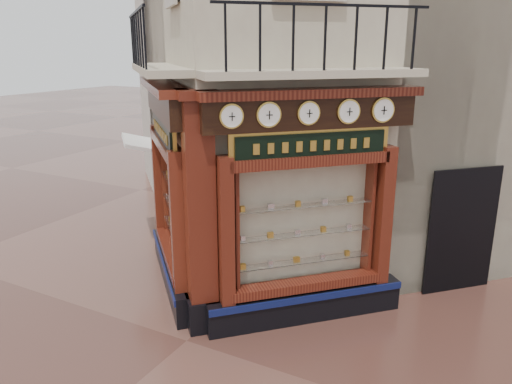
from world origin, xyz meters
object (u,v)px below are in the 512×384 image
Objects in this scene: clock_d at (349,111)px; awning at (150,240)px; clock_e at (383,110)px; signboard_left at (163,131)px; clock_a at (231,116)px; clock_c at (309,113)px; clock_b at (269,115)px; signboard_right at (312,145)px; corner_pilaster at (200,219)px.

awning is (-5.30, 1.32, -3.62)m from clock_d.
signboard_left is at bearing 146.01° from clock_e.
clock_a is at bearing -180.00° from clock_e.
clock_c reaches higher than clock_a.
clock_a is at bearing -180.00° from clock_d.
clock_b is 0.20× the size of signboard_right.
clock_a reaches higher than awning.
clock_a is 0.18× the size of signboard_left.
awning is at bearing 126.09° from clock_e.
clock_c is 0.23× the size of awning.
corner_pilaster reaches higher than clock_a.
clock_a is 0.57m from clock_b.
clock_e reaches higher than signboard_right.
signboard_right is at bearing -135.00° from signboard_left.
clock_c is at bearing -155.44° from awning.
clock_e reaches higher than awning.
awning is 3.99m from signboard_left.
clock_b is (0.40, 0.40, -0.00)m from clock_a.
signboard_right is at bearing 44.84° from clock_c.
clock_a reaches higher than signboard_left.
signboard_right is at bearing 174.57° from clock_e.
clock_d reaches higher than clock_b.
clock_b is at bearing -148.83° from signboard_left.
clock_d is 0.19× the size of signboard_left.
corner_pilaster is 2.12m from signboard_right.
clock_d is 0.98× the size of clock_e.
clock_b is at bearing -180.00° from clock_c.
clock_d is (1.33, 1.33, 0.00)m from clock_a.
clock_e is at bearing -143.91° from awning.
corner_pilaster is 1.97× the size of signboard_left.
clock_a is 1.21m from clock_c.
signboard_right is at bearing 8.39° from clock_b.
corner_pilaster is 10.22× the size of clock_d.
clock_c is at bearing -138.07° from signboard_left.
clock_b reaches higher than clock_a.
signboard_left is 1.04× the size of signboard_right.
clock_c is at bearing -180.00° from clock_e.
signboard_left is (-2.92, 0.16, -0.52)m from clock_c.
corner_pilaster is 2.12m from signboard_left.
clock_d is at bearing -11.18° from signboard_right.
clock_e reaches higher than clock_c.
corner_pilaster is at bearing -169.75° from signboard_left.
clock_d reaches higher than signboard_left.
corner_pilaster is at bearing 169.75° from signboard_right.
corner_pilaster is 1.78m from clock_a.
signboard_right is (2.92, 0.00, -0.00)m from signboard_left.
corner_pilaster reaches higher than clock_d.
signboard_right reaches higher than awning.
clock_e is at bearing -123.99° from signboard_left.
clock_c is at bearing -135.16° from signboard_right.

